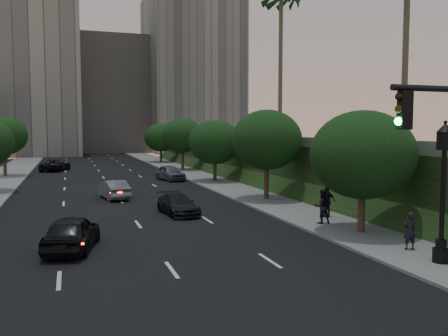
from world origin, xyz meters
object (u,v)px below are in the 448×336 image
object	(u,v)px
sedan_near_left	(72,233)
sedan_far_right	(170,173)
pedestrian_b	(322,206)
sedan_near_right	(178,204)
sedan_mid_left	(113,189)
street_lamp	(443,199)
pedestrian_c	(327,201)
sedan_far_left	(55,165)
pedestrian_a	(410,231)

from	to	relation	value
sedan_near_left	sedan_far_right	bearing A→B (deg)	-96.95
pedestrian_b	sedan_near_right	bearing A→B (deg)	-36.16
sedan_near_left	sedan_mid_left	distance (m)	15.48
street_lamp	sedan_near_right	xyz separation A→B (m)	(-7.20, 14.07, -2.00)
sedan_mid_left	pedestrian_c	xyz separation A→B (m)	(11.18, -12.33, 0.34)
sedan_mid_left	sedan_near_right	distance (m)	8.68
sedan_near_right	sedan_far_right	xyz separation A→B (m)	(3.57, 19.61, 0.16)
street_lamp	pedestrian_c	world-z (taller)	street_lamp
sedan_far_left	pedestrian_b	world-z (taller)	pedestrian_b
sedan_near_left	pedestrian_a	size ratio (longest dim) A/B	2.83
street_lamp	sedan_far_left	world-z (taller)	street_lamp
sedan_near_left	street_lamp	bearing A→B (deg)	166.07
street_lamp	pedestrian_b	bearing A→B (deg)	93.34
sedan_far_right	pedestrian_b	world-z (taller)	pedestrian_b
sedan_near_left	sedan_far_left	distance (m)	42.12
street_lamp	pedestrian_b	world-z (taller)	street_lamp
sedan_mid_left	sedan_near_right	bearing A→B (deg)	101.27
street_lamp	sedan_near_right	bearing A→B (deg)	117.09
sedan_near_right	pedestrian_a	world-z (taller)	pedestrian_a
sedan_near_left	pedestrian_b	size ratio (longest dim) A/B	2.45
sedan_far_left	sedan_far_right	world-z (taller)	sedan_far_right
sedan_near_left	pedestrian_b	bearing A→B (deg)	-161.23
street_lamp	sedan_far_right	size ratio (longest dim) A/B	1.21
sedan_far_left	sedan_near_right	distance (m)	35.90
pedestrian_b	sedan_near_left	bearing A→B (deg)	10.34
sedan_mid_left	pedestrian_a	distance (m)	22.74
sedan_near_left	sedan_mid_left	xyz separation A→B (m)	(3.12, 15.16, -0.06)
sedan_far_left	sedan_near_right	world-z (taller)	sedan_far_left
sedan_far_right	sedan_near_left	bearing A→B (deg)	-122.36
sedan_far_left	pedestrian_b	xyz separation A→B (m)	(14.72, -40.86, 0.33)
sedan_far_right	pedestrian_c	distance (m)	24.27
sedan_far_left	sedan_mid_left	bearing A→B (deg)	118.45
pedestrian_a	pedestrian_c	world-z (taller)	pedestrian_c
street_lamp	pedestrian_c	xyz separation A→B (m)	(0.78, 9.81, -1.57)
street_lamp	pedestrian_a	xyz separation A→B (m)	(0.21, 2.02, -1.67)
sedan_mid_left	sedan_near_right	size ratio (longest dim) A/B	1.00
pedestrian_c	sedan_far_left	bearing A→B (deg)	-72.58
sedan_near_left	pedestrian_a	distance (m)	14.59
sedan_mid_left	pedestrian_b	bearing A→B (deg)	115.08
sedan_near_left	sedan_far_left	bearing A→B (deg)	-74.35
sedan_near_right	sedan_far_left	bearing A→B (deg)	96.92
sedan_near_left	sedan_near_right	size ratio (longest dim) A/B	1.05
sedan_far_left	pedestrian_a	xyz separation A→B (m)	(15.40, -47.04, 0.21)
sedan_mid_left	sedan_far_left	distance (m)	27.35
pedestrian_a	pedestrian_b	distance (m)	6.23
pedestrian_a	sedan_far_left	bearing A→B (deg)	-65.90
pedestrian_c	pedestrian_a	bearing A→B (deg)	81.05
sedan_near_left	sedan_far_right	size ratio (longest dim) A/B	0.99
sedan_near_right	sedan_far_right	world-z (taller)	sedan_far_right
pedestrian_a	pedestrian_b	size ratio (longest dim) A/B	0.87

